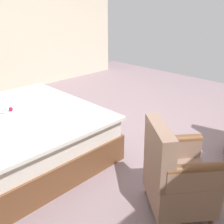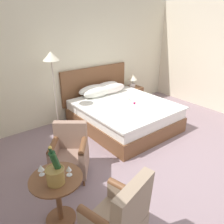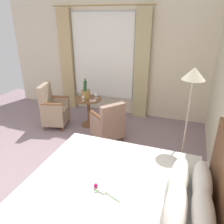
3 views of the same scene
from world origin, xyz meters
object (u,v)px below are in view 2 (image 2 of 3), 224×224
floor_lamp_brass (52,67)px  armchair_facing_bed (118,222)px  nightstand (132,96)px  champagne_bucket (55,173)px  snack_plate (56,168)px  wine_glass_near_bucket (69,169)px  armchair_by_window (70,154)px  bed (120,111)px  bedside_lamp (133,79)px  wine_glass_near_edge (41,168)px  side_table_round (58,195)px

floor_lamp_brass → armchair_facing_bed: (-0.72, -2.96, -1.05)m
armchair_facing_bed → nightstand: bearing=44.9°
champagne_bucket → snack_plate: bearing=65.9°
champagne_bucket → wine_glass_near_bucket: bearing=6.1°
armchair_by_window → nightstand: bearing=29.4°
bed → snack_plate: 2.74m
champagne_bucket → armchair_facing_bed: (0.35, -0.69, -0.38)m
bedside_lamp → wine_glass_near_bucket: 4.05m
wine_glass_near_bucket → bedside_lamp: bearing=36.0°
floor_lamp_brass → wine_glass_near_edge: (-1.15, -2.05, -0.70)m
bedside_lamp → champagne_bucket: (-3.45, -2.40, 0.02)m
side_table_round → armchair_by_window: armchair_by_window is taller
wine_glass_near_bucket → armchair_by_window: size_ratio=0.15×
nightstand → armchair_by_window: size_ratio=0.62×
armchair_facing_bed → wine_glass_near_bucket: bearing=103.9°
wine_glass_near_bucket → armchair_by_window: bearing=62.6°
wine_glass_near_edge → armchair_by_window: (0.65, 0.55, -0.39)m
champagne_bucket → armchair_by_window: 1.05m
bed → nightstand: bed is taller
wine_glass_near_edge → floor_lamp_brass: bearing=60.8°
bedside_lamp → armchair_facing_bed: armchair_facing_bed is taller
nightstand → snack_plate: (-3.35, -2.18, 0.41)m
floor_lamp_brass → snack_plate: size_ratio=12.33×
side_table_round → nightstand: bearing=34.2°
bed → nightstand: bearing=34.1°
nightstand → side_table_round: side_table_round is taller
side_table_round → wine_glass_near_bucket: wine_glass_near_bucket is taller
armchair_facing_bed → champagne_bucket: bearing=116.9°
wine_glass_near_edge → wine_glass_near_bucket: bearing=-39.5°
nightstand → wine_glass_near_bucket: wine_glass_near_bucket is taller
bed → floor_lamp_brass: bearing=155.8°
bedside_lamp → snack_plate: bedside_lamp is taller
wine_glass_near_edge → armchair_facing_bed: 1.07m
bed → wine_glass_near_bucket: (-2.22, -1.67, 0.43)m
floor_lamp_brass → wine_glass_near_bucket: size_ratio=13.10×
armchair_by_window → bedside_lamp: bearing=29.4°
bed → wine_glass_near_edge: bearing=-149.5°
nightstand → snack_plate: bearing=-147.0°
bedside_lamp → bed: bearing=-145.9°
bed → armchair_facing_bed: bed is taller
wine_glass_near_edge → armchair_facing_bed: (0.43, -0.91, -0.35)m
wine_glass_near_bucket → snack_plate: 0.23m
nightstand → floor_lamp_brass: floor_lamp_brass is taller
bed → armchair_by_window: bearing=-153.5°
armchair_facing_bed → bedside_lamp: bearing=44.9°
bedside_lamp → snack_plate: 4.00m
champagne_bucket → armchair_facing_bed: 0.86m
wine_glass_near_bucket → wine_glass_near_edge: 0.33m
side_table_round → armchair_facing_bed: armchair_facing_bed is taller
champagne_bucket → armchair_by_window: size_ratio=0.56×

